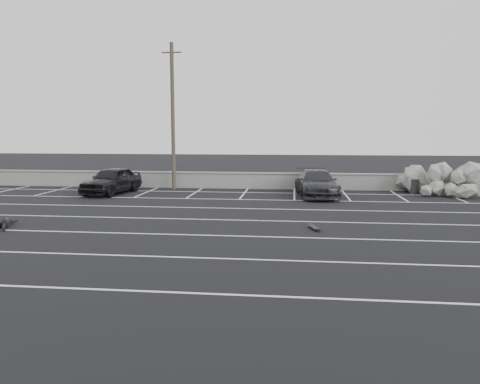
# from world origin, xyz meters

# --- Properties ---
(ground) EXTENTS (120.00, 120.00, 0.00)m
(ground) POSITION_xyz_m (0.00, 0.00, 0.00)
(ground) COLOR black
(ground) RESTS_ON ground
(seawall) EXTENTS (50.00, 0.45, 1.06)m
(seawall) POSITION_xyz_m (0.00, 14.00, 0.55)
(seawall) COLOR gray
(seawall) RESTS_ON ground
(stall_lines) EXTENTS (36.00, 20.05, 0.01)m
(stall_lines) POSITION_xyz_m (-0.08, 4.41, 0.00)
(stall_lines) COLOR silver
(stall_lines) RESTS_ON ground
(car_left) EXTENTS (2.69, 4.93, 1.59)m
(car_left) POSITION_xyz_m (-6.88, 10.61, 0.80)
(car_left) COLOR black
(car_left) RESTS_ON ground
(car_right) EXTENTS (2.63, 5.36, 1.50)m
(car_right) POSITION_xyz_m (5.26, 10.81, 0.75)
(car_right) COLOR #24242A
(car_right) RESTS_ON ground
(utility_pole) EXTENTS (1.23, 0.25, 9.21)m
(utility_pole) POSITION_xyz_m (-3.74, 13.20, 4.66)
(utility_pole) COLOR #4C4238
(utility_pole) RESTS_ON ground
(trash_bin) EXTENTS (0.65, 0.65, 0.87)m
(trash_bin) POSITION_xyz_m (11.12, 12.69, 0.44)
(trash_bin) COLOR #28282B
(trash_bin) RESTS_ON ground
(riprap_pile) EXTENTS (6.46, 4.34, 1.44)m
(riprap_pile) POSITION_xyz_m (12.87, 12.70, 0.53)
(riprap_pile) COLOR #A6A39B
(riprap_pile) RESTS_ON ground
(person) EXTENTS (2.57, 2.89, 0.44)m
(person) POSITION_xyz_m (-7.37, 0.80, 0.22)
(person) COLOR black
(person) RESTS_ON ground
(skateboard) EXTENTS (0.44, 0.87, 0.10)m
(skateboard) POSITION_xyz_m (4.74, 1.45, 0.08)
(skateboard) COLOR black
(skateboard) RESTS_ON ground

